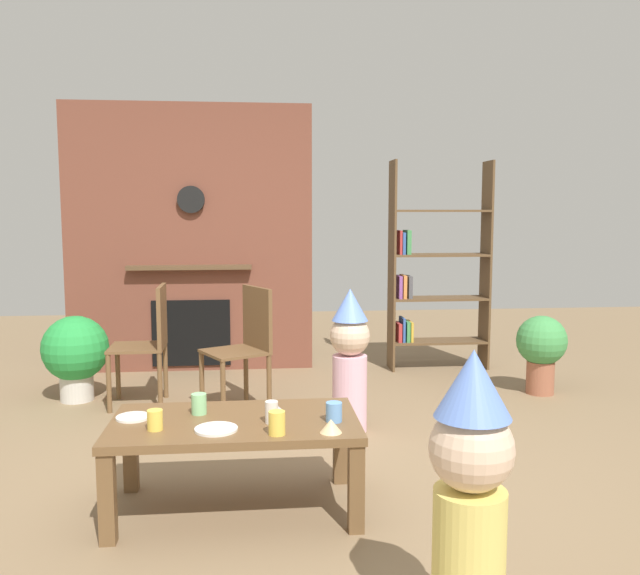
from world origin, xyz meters
name	(u,v)px	position (x,y,z in m)	size (l,w,h in m)	color
ground_plane	(300,475)	(0.00, 0.00, 0.00)	(12.00, 12.00, 0.00)	#846B4C
brick_fireplace_feature	(190,239)	(-0.81, 2.60, 1.19)	(2.20, 0.28, 2.40)	brown
bookshelf	(431,275)	(1.37, 2.40, 0.87)	(0.90, 0.28, 1.90)	brown
coffee_table	(235,433)	(-0.34, -0.40, 0.38)	(1.18, 0.65, 0.45)	brown
paper_cup_near_left	(272,412)	(-0.17, -0.46, 0.50)	(0.06, 0.06, 0.10)	silver
paper_cup_near_right	(334,412)	(0.13, -0.47, 0.50)	(0.08, 0.08, 0.09)	#669EE0
paper_cup_center	(155,420)	(-0.70, -0.51, 0.50)	(0.07, 0.07, 0.09)	#F2CC4C
paper_cup_far_left	(199,404)	(-0.52, -0.29, 0.50)	(0.07, 0.07, 0.10)	#8CD18C
paper_cup_far_right	(277,423)	(-0.15, -0.63, 0.50)	(0.07, 0.07, 0.11)	#F2CC4C
paper_plate_front	(133,417)	(-0.83, -0.33, 0.46)	(0.16, 0.16, 0.01)	white
paper_plate_rear	(216,429)	(-0.42, -0.55, 0.46)	(0.20, 0.20, 0.01)	white
birthday_cake_slice	(331,426)	(0.10, -0.63, 0.48)	(0.10, 0.10, 0.06)	#EAC68C
table_fork	(276,406)	(-0.14, -0.20, 0.45)	(0.15, 0.02, 0.01)	silver
child_with_cone_hat	(470,492)	(0.45, -1.49, 0.53)	(0.28, 0.28, 1.01)	#E0CC66
child_in_pink	(350,356)	(0.38, 0.71, 0.50)	(0.26, 0.26, 0.95)	#EAB2C6
dining_chair_left	(150,338)	(-1.02, 1.46, 0.51)	(0.41, 0.41, 0.90)	brown
dining_chair_middle	(246,341)	(-0.30, 1.25, 0.51)	(0.54, 0.54, 0.90)	brown
potted_plant_tall	(541,347)	(2.02, 1.46, 0.38)	(0.39, 0.39, 0.63)	#9E5B42
potted_plant_short	(75,352)	(-1.61, 1.63, 0.38)	(0.50, 0.50, 0.66)	beige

